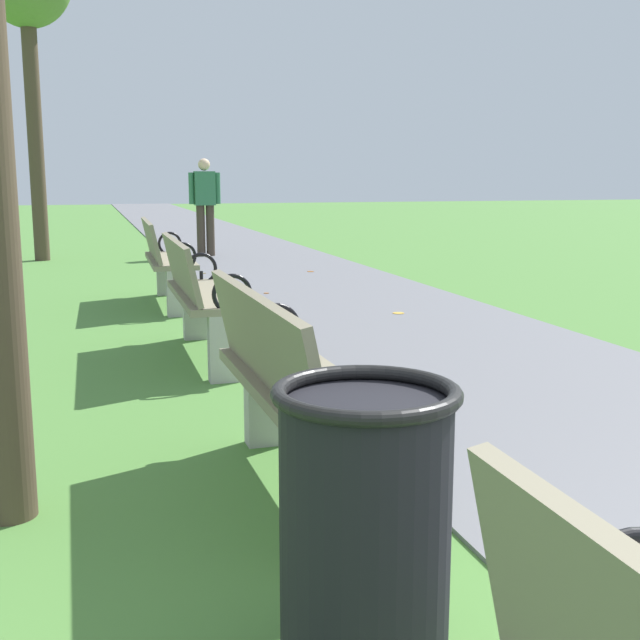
{
  "coord_description": "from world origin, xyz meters",
  "views": [
    {
      "loc": [
        -1.3,
        -0.45,
        1.35
      ],
      "look_at": [
        -0.05,
        3.84,
        0.55
      ],
      "focal_mm": 45.15,
      "sensor_mm": 36.0,
      "label": 1
    }
  ],
  "objects_px": {
    "park_bench_3": "(200,294)",
    "park_bench_4": "(165,259)",
    "pedestrian_walking": "(205,202)",
    "trash_bin": "(365,542)",
    "park_bench_2": "(294,389)"
  },
  "relations": [
    {
      "from": "park_bench_3",
      "to": "trash_bin",
      "type": "distance_m",
      "value": 4.1
    },
    {
      "from": "park_bench_3",
      "to": "trash_bin",
      "type": "height_order",
      "value": "park_bench_3"
    },
    {
      "from": "park_bench_4",
      "to": "trash_bin",
      "type": "relative_size",
      "value": 1.92
    },
    {
      "from": "park_bench_2",
      "to": "pedestrian_walking",
      "type": "bearing_deg",
      "value": 83.68
    },
    {
      "from": "park_bench_2",
      "to": "park_bench_4",
      "type": "distance_m",
      "value": 5.44
    },
    {
      "from": "pedestrian_walking",
      "to": "trash_bin",
      "type": "bearing_deg",
      "value": -96.34
    },
    {
      "from": "park_bench_3",
      "to": "pedestrian_walking",
      "type": "relative_size",
      "value": 0.99
    },
    {
      "from": "park_bench_4",
      "to": "trash_bin",
      "type": "distance_m",
      "value": 6.75
    },
    {
      "from": "park_bench_3",
      "to": "park_bench_4",
      "type": "height_order",
      "value": "same"
    },
    {
      "from": "pedestrian_walking",
      "to": "trash_bin",
      "type": "relative_size",
      "value": 1.93
    },
    {
      "from": "park_bench_2",
      "to": "park_bench_4",
      "type": "relative_size",
      "value": 1.0
    },
    {
      "from": "park_bench_2",
      "to": "park_bench_3",
      "type": "height_order",
      "value": "same"
    },
    {
      "from": "park_bench_3",
      "to": "pedestrian_walking",
      "type": "bearing_deg",
      "value": 81.4
    },
    {
      "from": "park_bench_4",
      "to": "trash_bin",
      "type": "bearing_deg",
      "value": -91.25
    },
    {
      "from": "park_bench_2",
      "to": "pedestrian_walking",
      "type": "distance_m",
      "value": 10.55
    }
  ]
}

